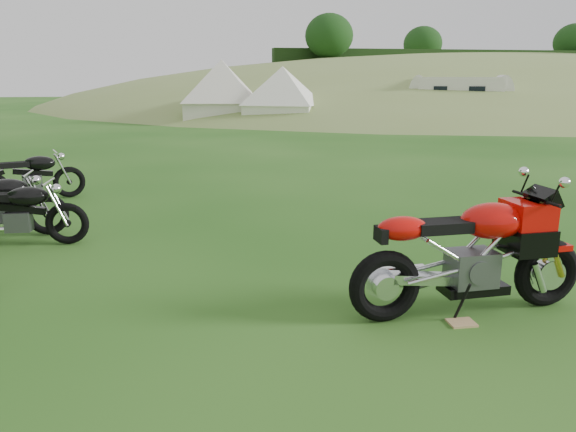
{
  "coord_description": "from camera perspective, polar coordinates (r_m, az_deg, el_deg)",
  "views": [
    {
      "loc": [
        -1.38,
        -5.28,
        2.15
      ],
      "look_at": [
        -0.3,
        0.4,
        0.7
      ],
      "focal_mm": 35.0,
      "sensor_mm": 36.0,
      "label": 1
    }
  ],
  "objects": [
    {
      "name": "tent_left",
      "position": [
        26.97,
        -6.71,
        12.33
      ],
      "size": [
        3.73,
        3.73,
        2.79
      ],
      "primitive_type": null,
      "rotation": [
        0.0,
        0.0,
        -0.17
      ],
      "color": "silver",
      "rests_on": "ground"
    },
    {
      "name": "caravan",
      "position": [
        27.65,
        16.93,
        11.21
      ],
      "size": [
        5.05,
        3.72,
        2.16
      ],
      "primitive_type": null,
      "rotation": [
        0.0,
        0.0,
        -0.41
      ],
      "color": "silver",
      "rests_on": "ground"
    },
    {
      "name": "tent_mid",
      "position": [
        25.97,
        -0.54,
        12.15
      ],
      "size": [
        3.96,
        3.96,
        2.6
      ],
      "primitive_type": null,
      "rotation": [
        0.0,
        0.0,
        -0.42
      ],
      "color": "white",
      "rests_on": "ground"
    },
    {
      "name": "sport_motorcycle",
      "position": [
        5.36,
        18.1,
        -2.83
      ],
      "size": [
        2.21,
        0.62,
        1.32
      ],
      "primitive_type": null,
      "rotation": [
        0.0,
        0.0,
        0.03
      ],
      "color": "#C50A06",
      "rests_on": "ground"
    },
    {
      "name": "ground",
      "position": [
        5.86,
        3.65,
        -7.5
      ],
      "size": [
        120.0,
        120.0,
        0.0
      ],
      "primitive_type": "plane",
      "color": "#17490F",
      "rests_on": "ground"
    },
    {
      "name": "plywood_board",
      "position": [
        5.33,
        17.22,
        -10.32
      ],
      "size": [
        0.24,
        0.2,
        0.02
      ],
      "primitive_type": "cube",
      "rotation": [
        0.0,
        0.0,
        -0.03
      ],
      "color": "tan",
      "rests_on": "ground"
    },
    {
      "name": "hedgerow",
      "position": [
        51.95,
        18.88,
        10.91
      ],
      "size": [
        36.0,
        1.2,
        8.6
      ],
      "primitive_type": null,
      "color": "black",
      "rests_on": "ground"
    },
    {
      "name": "vintage_moto_d",
      "position": [
        10.83,
        -24.7,
        3.78
      ],
      "size": [
        1.79,
        0.93,
        0.92
      ],
      "primitive_type": null,
      "rotation": [
        0.0,
        0.0,
        0.32
      ],
      "color": "black",
      "rests_on": "ground"
    },
    {
      "name": "vintage_moto_b",
      "position": [
        8.0,
        -25.91,
        0.37
      ],
      "size": [
        1.75,
        0.5,
        0.91
      ],
      "primitive_type": null,
      "rotation": [
        0.0,
        0.0,
        -0.06
      ],
      "color": "black",
      "rests_on": "ground"
    },
    {
      "name": "tent_right",
      "position": [
        29.0,
        12.11,
        11.66
      ],
      "size": [
        2.97,
        2.97,
        2.22
      ],
      "primitive_type": null,
      "rotation": [
        0.0,
        0.0,
        -0.18
      ],
      "color": "silver",
      "rests_on": "ground"
    },
    {
      "name": "hillside",
      "position": [
        51.95,
        18.88,
        10.91
      ],
      "size": [
        80.0,
        64.0,
        8.0
      ],
      "primitive_type": "ellipsoid",
      "color": "olive",
      "rests_on": "ground"
    }
  ]
}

